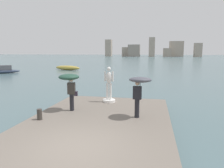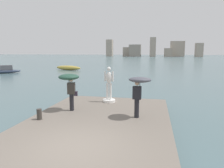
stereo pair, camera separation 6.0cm
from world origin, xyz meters
TOP-DOWN VIEW (x-y plane):
  - ground_plane at (0.00, 40.00)m, footprint 400.00×400.00m
  - pier at (0.00, 2.22)m, footprint 6.43×10.43m
  - statue_white_figure at (-0.23, 6.13)m, footprint 0.76×0.76m
  - onlooker_left at (-1.83, 3.92)m, footprint 1.20×1.20m
  - onlooker_right at (1.78, 3.43)m, footprint 1.13×1.14m
  - mooring_bollard at (-2.62, 2.23)m, footprint 0.23×0.23m
  - boat_near at (-21.26, 23.23)m, footprint 4.68×3.87m
  - boat_mid at (-13.62, 30.96)m, footprint 5.70×2.61m
  - distant_skyline at (0.63, 148.51)m, footprint 67.99×12.63m

SIDE VIEW (x-z plane):
  - ground_plane at x=0.00m, z-range 0.00..0.00m
  - pier at x=0.00m, z-range 0.00..0.40m
  - boat_mid at x=-13.62m, z-range 0.00..0.84m
  - boat_near at x=-21.26m, z-range -0.19..1.10m
  - mooring_bollard at x=-2.62m, z-range 0.40..0.89m
  - statue_white_figure at x=-0.23m, z-range 0.15..2.30m
  - onlooker_right at x=1.78m, z-range 0.97..2.91m
  - onlooker_left at x=-1.83m, z-range 1.00..2.92m
  - distant_skyline at x=0.63m, z-range -1.71..11.77m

